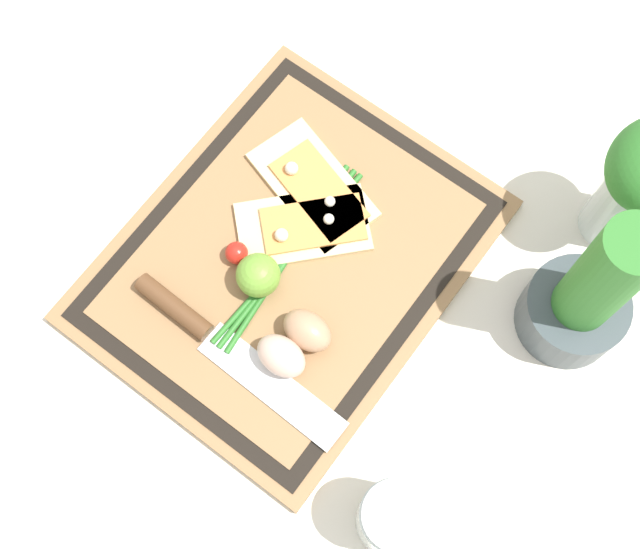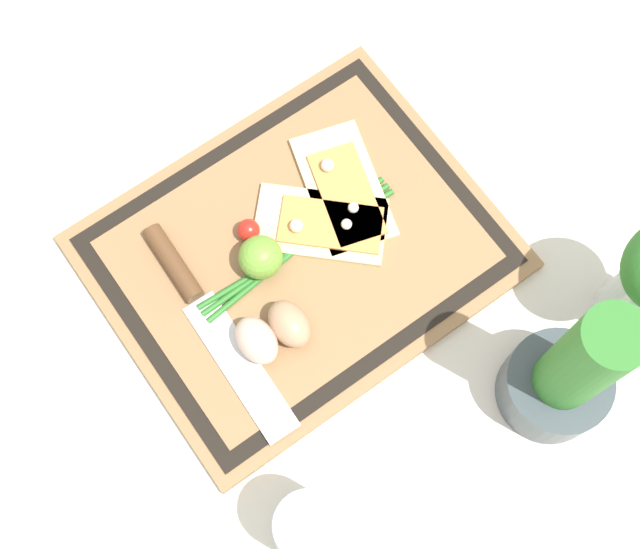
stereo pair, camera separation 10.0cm
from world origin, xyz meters
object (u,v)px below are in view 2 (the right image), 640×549
object	(u,v)px
pizza_slice_far	(322,224)
egg_brown	(289,324)
lime	(261,257)
cherry_tomato_red	(249,230)
pizza_slice_near	(344,188)
egg_pink	(257,340)
sauce_jar	(309,529)
herb_pot	(567,376)
knife	(194,295)

from	to	relation	value
pizza_slice_far	egg_brown	bearing A→B (deg)	38.23
lime	cherry_tomato_red	xyz separation A→B (m)	(-0.01, -0.04, -0.01)
pizza_slice_near	egg_pink	world-z (taller)	egg_pink
pizza_slice_far	sauce_jar	xyz separation A→B (m)	(0.21, 0.27, 0.02)
egg_brown	cherry_tomato_red	distance (m)	0.12
lime	egg_pink	bearing A→B (deg)	53.14
pizza_slice_far	cherry_tomato_red	xyz separation A→B (m)	(0.08, -0.04, 0.01)
lime	herb_pot	distance (m)	0.36
pizza_slice_near	herb_pot	xyz separation A→B (m)	(-0.04, 0.33, 0.07)
pizza_slice_far	pizza_slice_near	bearing A→B (deg)	-154.59
pizza_slice_near	cherry_tomato_red	xyz separation A→B (m)	(0.12, -0.02, 0.01)
pizza_slice_far	herb_pot	world-z (taller)	herb_pot
knife	cherry_tomato_red	xyz separation A→B (m)	(-0.09, -0.03, 0.01)
lime	knife	bearing A→B (deg)	-8.06
egg_brown	sauce_jar	distance (m)	0.22
egg_pink	sauce_jar	size ratio (longest dim) A/B	0.58
egg_brown	herb_pot	distance (m)	0.30
egg_brown	egg_pink	xyz separation A→B (m)	(0.04, -0.01, 0.00)
egg_brown	lime	distance (m)	0.08
pizza_slice_near	lime	distance (m)	0.14
sauce_jar	pizza_slice_far	bearing A→B (deg)	-127.70
egg_brown	egg_pink	bearing A→B (deg)	-7.81
pizza_slice_near	egg_brown	distance (m)	0.18
cherry_tomato_red	herb_pot	distance (m)	0.39
knife	lime	world-z (taller)	lime
egg_pink	sauce_jar	distance (m)	0.21
egg_brown	egg_pink	distance (m)	0.04
pizza_slice_near	sauce_jar	bearing A→B (deg)	48.82
cherry_tomato_red	herb_pot	xyz separation A→B (m)	(-0.17, 0.34, 0.06)
pizza_slice_far	egg_pink	distance (m)	0.16
knife	cherry_tomato_red	size ratio (longest dim) A/B	10.73
knife	cherry_tomato_red	world-z (taller)	cherry_tomato_red
egg_brown	herb_pot	world-z (taller)	herb_pot
knife	egg_brown	xyz separation A→B (m)	(-0.07, 0.09, 0.01)
pizza_slice_near	egg_pink	bearing A→B (deg)	27.25
egg_brown	knife	bearing A→B (deg)	-54.57
lime	sauce_jar	distance (m)	0.30
herb_pot	egg_brown	bearing A→B (deg)	-49.12
lime	sauce_jar	world-z (taller)	sauce_jar
pizza_slice_near	cherry_tomato_red	size ratio (longest dim) A/B	6.61
egg_pink	pizza_slice_far	bearing A→B (deg)	-152.15
knife	pizza_slice_far	bearing A→B (deg)	175.51
egg_brown	pizza_slice_far	bearing A→B (deg)	-141.77
cherry_tomato_red	herb_pot	size ratio (longest dim) A/B	0.10
egg_pink	sauce_jar	xyz separation A→B (m)	(0.07, 0.20, 0.01)
egg_pink	cherry_tomato_red	xyz separation A→B (m)	(-0.07, -0.12, -0.01)
egg_pink	lime	distance (m)	0.10
cherry_tomato_red	sauce_jar	xyz separation A→B (m)	(0.13, 0.31, 0.01)
sauce_jar	egg_brown	bearing A→B (deg)	-119.42
lime	sauce_jar	size ratio (longest dim) A/B	0.50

